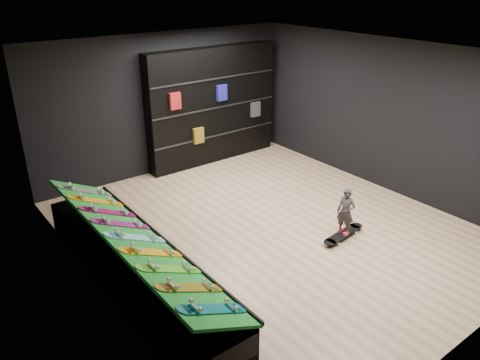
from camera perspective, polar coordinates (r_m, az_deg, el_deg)
floor at (r=8.25m, az=3.62°, el=-5.93°), size 6.00×7.00×0.01m
ceiling at (r=7.23m, az=4.26°, el=15.10°), size 6.00×7.00×0.01m
wall_back at (r=10.37m, az=-9.05°, el=9.19°), size 6.00×0.02×3.00m
wall_left at (r=6.21m, az=-17.48°, el=-2.15°), size 0.02×7.00×3.00m
wall_right at (r=9.77m, az=17.42°, el=7.44°), size 0.02×7.00×3.00m
display_rack at (r=6.96m, az=-12.71°, el=-10.44°), size 0.90×4.50×0.50m
turf_ramp at (r=6.73m, az=-12.68°, el=-7.07°), size 0.92×4.50×0.46m
back_shelving at (r=10.82m, az=-3.37°, el=9.02°), size 3.27×0.38×2.62m
floor_skateboard at (r=8.14m, az=12.48°, el=-6.62°), size 1.00×0.33×0.09m
child at (r=8.00m, az=12.66°, el=-4.82°), size 0.19×0.22×0.49m
display_board_0 at (r=5.34m, az=-3.34°, el=-15.42°), size 0.93×0.22×0.50m
display_board_1 at (r=5.65m, az=-6.13°, el=-12.92°), size 0.93×0.22×0.50m
display_board_2 at (r=5.99m, az=-8.57°, el=-10.67°), size 0.93×0.22×0.50m
display_board_3 at (r=6.35m, az=-10.71°, el=-8.65°), size 0.93×0.22×0.50m
display_board_4 at (r=6.72m, az=-12.60°, el=-6.84°), size 0.93×0.22×0.50m
display_board_5 at (r=7.10m, az=-14.28°, el=-5.21°), size 0.93×0.22×0.50m
display_board_6 at (r=7.50m, az=-15.77°, el=-3.75°), size 0.93×0.22×0.50m
display_board_7 at (r=7.90m, az=-17.11°, el=-2.43°), size 0.93×0.22×0.50m
display_board_8 at (r=8.31m, az=-18.32°, el=-1.25°), size 0.93×0.22×0.50m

